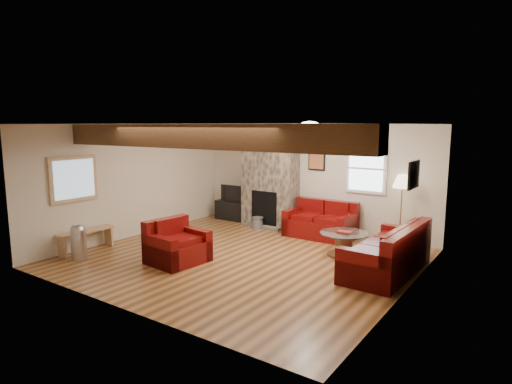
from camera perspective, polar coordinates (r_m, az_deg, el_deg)
room at (r=7.88m, az=-1.85°, el=-0.09°), size 8.00×8.00×8.00m
oak_beam at (r=6.82m, az=-8.19°, el=7.37°), size 6.00×0.36×0.38m
chimney_breast at (r=10.48m, az=1.85°, el=1.99°), size 1.40×0.67×2.50m
back_window at (r=9.60m, az=14.48°, el=3.05°), size 0.90×0.08×1.10m
hatch_window at (r=9.02m, az=-23.14°, el=1.61°), size 0.08×1.00×0.90m
ceiling_dome at (r=8.07m, az=7.18°, el=8.54°), size 0.40×0.40×0.18m
artwork_back at (r=10.06m, az=8.07°, el=4.36°), size 0.42×0.06×0.52m
artwork_right at (r=6.81m, az=20.23°, el=2.18°), size 0.06×0.55×0.42m
sofa_three at (r=7.63m, az=17.04°, el=-7.25°), size 0.96×2.16×0.82m
loveseat at (r=9.66m, az=8.56°, el=-3.64°), size 1.51×0.87×0.80m
armchair_red at (r=7.93m, az=-10.43°, el=-6.53°), size 0.94×1.05×0.78m
coffee_table at (r=8.42m, az=11.61°, el=-6.82°), size 0.92×0.92×0.48m
tv_cabinet at (r=11.32m, az=-2.91°, el=-2.47°), size 1.01×0.40×0.51m
television at (r=11.23m, az=-2.93°, el=-0.14°), size 0.74×0.10×0.42m
floor_lamp at (r=9.16m, az=18.92°, el=0.86°), size 0.38×0.38×1.49m
pine_bench at (r=9.19m, az=-21.68°, el=-6.03°), size 0.27×1.14×0.43m
pedal_bin at (r=8.63m, az=-22.58°, el=-6.13°), size 0.31×0.31×0.69m
coal_bucket at (r=10.39m, az=0.20°, el=-4.10°), size 0.30×0.30×0.29m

